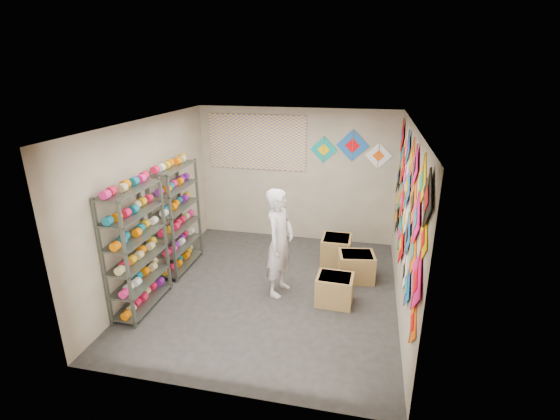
% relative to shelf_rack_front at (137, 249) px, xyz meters
% --- Properties ---
extents(ground, '(4.50, 4.50, 0.00)m').
position_rel_shelf_rack_front_xyz_m(ground, '(1.78, 0.85, -0.95)').
color(ground, '#2A2825').
extents(room_walls, '(4.50, 4.50, 4.50)m').
position_rel_shelf_rack_front_xyz_m(room_walls, '(1.78, 0.85, 0.69)').
color(room_walls, '#B6A68B').
rests_on(room_walls, ground).
extents(shelf_rack_front, '(0.40, 1.10, 1.90)m').
position_rel_shelf_rack_front_xyz_m(shelf_rack_front, '(0.00, 0.00, 0.00)').
color(shelf_rack_front, '#4C5147').
rests_on(shelf_rack_front, ground).
extents(shelf_rack_back, '(0.40, 1.10, 1.90)m').
position_rel_shelf_rack_front_xyz_m(shelf_rack_back, '(0.00, 1.30, 0.00)').
color(shelf_rack_back, '#4C5147').
rests_on(shelf_rack_back, ground).
extents(string_spools, '(0.12, 2.36, 0.12)m').
position_rel_shelf_rack_front_xyz_m(string_spools, '(-0.00, 0.65, 0.10)').
color(string_spools, '#F9217A').
rests_on(string_spools, ground).
extents(kite_wall_display, '(0.05, 4.31, 2.01)m').
position_rel_shelf_rack_front_xyz_m(kite_wall_display, '(3.76, 0.83, 0.72)').
color(kite_wall_display, '#FF5A08').
rests_on(kite_wall_display, room_walls).
extents(back_wall_kites, '(1.57, 0.02, 0.74)m').
position_rel_shelf_rack_front_xyz_m(back_wall_kites, '(2.85, 3.09, 0.98)').
color(back_wall_kites, '#0B9187').
rests_on(back_wall_kites, room_walls).
extents(poster, '(2.00, 0.01, 1.10)m').
position_rel_shelf_rack_front_xyz_m(poster, '(0.98, 3.08, 1.05)').
color(poster, '#874BA3').
rests_on(poster, room_walls).
extents(shopkeeper, '(0.81, 0.69, 1.74)m').
position_rel_shelf_rack_front_xyz_m(shopkeeper, '(1.94, 0.86, -0.08)').
color(shopkeeper, silver).
rests_on(shopkeeper, ground).
extents(carton_a, '(0.57, 0.48, 0.46)m').
position_rel_shelf_rack_front_xyz_m(carton_a, '(2.83, 0.72, -0.72)').
color(carton_a, olive).
rests_on(carton_a, ground).
extents(carton_b, '(0.66, 0.57, 0.48)m').
position_rel_shelf_rack_front_xyz_m(carton_b, '(3.12, 1.52, -0.71)').
color(carton_b, olive).
rests_on(carton_b, ground).
extents(carton_c, '(0.53, 0.58, 0.50)m').
position_rel_shelf_rack_front_xyz_m(carton_c, '(2.74, 2.09, -0.70)').
color(carton_c, olive).
rests_on(carton_c, ground).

